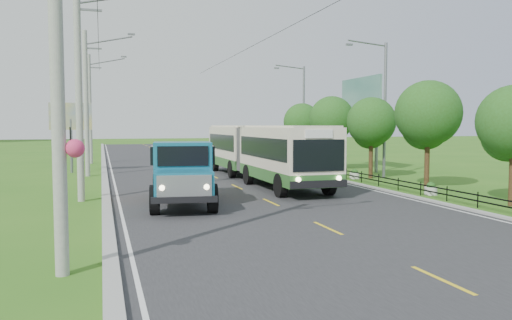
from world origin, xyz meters
name	(u,v)px	position (x,y,z in m)	size (l,w,h in m)	color
ground	(328,229)	(0.00, 0.00, 0.00)	(240.00, 240.00, 0.00)	#2F6718
road	(208,174)	(0.00, 20.00, 0.01)	(14.00, 120.00, 0.02)	#28282B
curb_left	(105,176)	(-7.20, 20.00, 0.07)	(0.40, 120.00, 0.15)	#9E9E99
curb_right	(300,171)	(7.15, 20.00, 0.05)	(0.30, 120.00, 0.10)	#9E9E99
edge_line_left	(113,177)	(-6.65, 20.00, 0.02)	(0.12, 120.00, 0.00)	silver
edge_line_right	(294,171)	(6.65, 20.00, 0.02)	(0.12, 120.00, 0.00)	silver
centre_dash	(328,228)	(0.00, 0.00, 0.02)	(0.12, 2.20, 0.00)	yellow
railing_right	(346,175)	(8.00, 14.00, 0.30)	(0.04, 40.00, 0.60)	black
pole_nearest	(60,64)	(-8.24, -3.00, 4.94)	(3.51, 0.44, 10.00)	gray
pole_near	(80,91)	(-8.26, 9.00, 5.09)	(3.51, 0.32, 10.00)	gray
pole_mid	(87,103)	(-8.26, 21.00, 5.09)	(3.51, 0.32, 10.00)	gray
pole_far	(90,108)	(-8.26, 33.00, 5.09)	(3.51, 0.32, 10.00)	gray
tree_third	(427,117)	(9.86, 8.14, 3.99)	(3.60, 3.62, 6.00)	#382314
tree_fourth	(371,125)	(9.86, 14.14, 3.59)	(3.24, 3.31, 5.40)	#382314
tree_fifth	(331,121)	(9.86, 20.14, 3.85)	(3.48, 3.52, 5.80)	#382314
tree_back	(302,124)	(9.86, 26.14, 3.65)	(3.30, 3.36, 5.50)	#382314
streetlight_mid	(383,105)	(10.64, 14.00, 4.90)	(3.02, 0.20, 9.07)	slate
streetlight_far	(302,111)	(10.64, 28.00, 4.90)	(3.02, 0.20, 9.07)	slate
planter_near	(431,189)	(8.60, 6.00, 0.29)	(0.64, 0.64, 0.67)	silver
planter_mid	(354,174)	(8.60, 14.00, 0.29)	(0.64, 0.64, 0.67)	silver
planter_far	(307,165)	(8.60, 22.00, 0.29)	(0.64, 0.64, 0.67)	silver
billboard_left	(71,121)	(-9.50, 24.00, 3.87)	(3.00, 0.20, 5.20)	slate
billboard_right	(360,102)	(12.30, 20.00, 5.34)	(0.24, 6.00, 7.30)	slate
bus	(261,149)	(2.28, 14.64, 2.06)	(2.95, 17.78, 3.43)	#2C6327
dump_truck	(182,169)	(-3.96, 6.59, 1.60)	(3.38, 7.00, 2.83)	#156381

